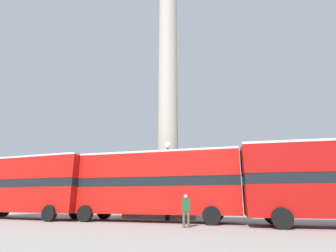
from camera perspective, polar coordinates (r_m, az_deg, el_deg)
ground_plane at (r=22.22m, az=0.00°, el=-19.10°), size 200.00×200.00×0.00m
monument_column at (r=23.11m, az=0.00°, el=0.97°), size 5.50×5.50×23.87m
bus_b at (r=17.35m, az=-3.61°, el=-12.27°), size 11.24×2.87×4.28m
bus_c at (r=22.30m, az=-28.25°, el=-11.17°), size 10.16×3.31×4.32m
equestrian_statue at (r=31.28m, az=-15.84°, el=-14.41°), size 3.85×3.42×5.77m
street_lamp at (r=18.63m, az=-0.10°, el=-9.48°), size 0.49×0.49×5.35m
pedestrian_near_lamp at (r=13.91m, az=3.93°, el=-17.63°), size 0.45×0.26×1.61m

